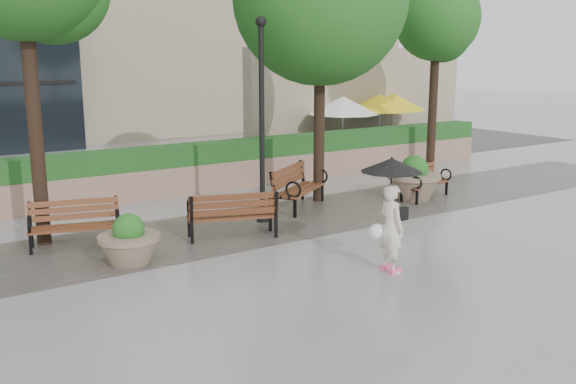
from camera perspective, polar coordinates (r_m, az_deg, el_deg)
ground at (r=11.78m, az=2.32°, el=-6.49°), size 100.00×100.00×0.00m
cobble_strip at (r=14.20m, az=-4.87°, el=-3.24°), size 28.00×3.20×0.01m
hedge_wall at (r=17.58m, az=-11.29°, el=1.76°), size 24.00×0.80×1.35m
cafe_wall at (r=24.97m, az=6.41°, el=8.02°), size 10.00×0.60×4.00m
cafe_hedge at (r=23.17m, az=8.90°, el=3.78°), size 8.00×0.50×0.90m
asphalt_street at (r=21.39m, az=-15.39°, el=1.58°), size 40.00×7.00×0.00m
bench_1 at (r=13.39m, az=-18.37°, el=-3.58°), size 1.84×1.12×0.93m
bench_2 at (r=13.44m, az=-4.95°, el=-2.85°), size 1.97×1.29×0.99m
bench_3 at (r=15.94m, az=0.95°, el=-0.36°), size 2.05×1.71×1.05m
bench_4 at (r=17.40m, az=12.03°, el=0.27°), size 1.73×1.03×0.88m
planter_left at (r=12.08m, az=-13.92°, el=-4.53°), size 1.13×1.13×0.94m
planter_right at (r=17.21m, az=11.11°, el=0.86°), size 1.41×1.41×1.18m
lamppost at (r=14.36m, az=-2.33°, el=5.20°), size 0.28×0.28×4.57m
tree_1 at (r=16.61m, az=3.17°, el=16.45°), size 4.35×4.35×7.32m
tree_2 at (r=21.62m, az=13.21°, el=14.45°), size 2.92×2.72×6.26m
patio_umb_white at (r=22.71m, az=4.94°, el=7.62°), size 2.50×2.50×2.30m
patio_umb_yellow_a at (r=24.23m, az=8.21°, el=7.83°), size 2.50×2.50×2.30m
patio_umb_yellow_b at (r=24.64m, az=9.33°, el=7.86°), size 2.50×2.50×2.30m
pedestrian at (r=11.28m, az=9.15°, el=-1.01°), size 1.10×1.10×2.01m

